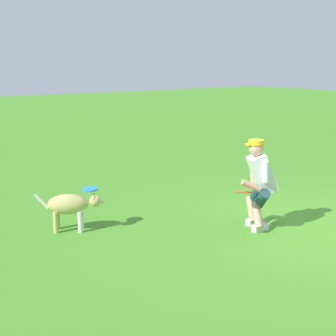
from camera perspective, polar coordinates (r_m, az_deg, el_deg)
The scene contains 5 objects.
ground_plane at distance 7.46m, azimuth 16.49°, elevation -6.87°, with size 60.00×60.00×0.00m, color #499029.
person at distance 7.18m, azimuth 10.44°, elevation -1.49°, with size 0.70×0.63×1.29m.
dog at distance 7.16m, azimuth -11.06°, elevation -4.24°, with size 0.87×0.59×0.56m.
frisbee_flying at distance 7.16m, azimuth -8.93°, elevation -2.41°, with size 0.23×0.23×0.02m, color #2688F0.
frisbee_held at distance 6.89m, azimuth 8.62°, elevation -2.75°, with size 0.24×0.24×0.02m, color #EF4623.
Camera 1 is at (5.71, 4.16, 2.37)m, focal length 52.97 mm.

